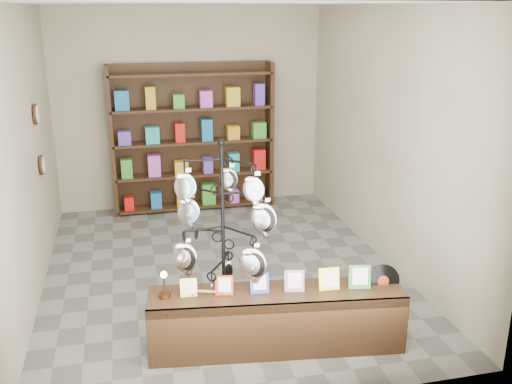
% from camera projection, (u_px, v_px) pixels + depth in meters
% --- Properties ---
extents(ground, '(5.00, 5.00, 0.00)m').
position_uv_depth(ground, '(221.00, 270.00, 6.74)').
color(ground, slate).
rests_on(ground, ground).
extents(room_envelope, '(5.00, 5.00, 5.00)m').
position_uv_depth(room_envelope, '(218.00, 115.00, 6.17)').
color(room_envelope, '#B5AC92').
rests_on(room_envelope, ground).
extents(display_tree, '(1.04, 1.04, 1.90)m').
position_uv_depth(display_tree, '(223.00, 227.00, 5.06)').
color(display_tree, black).
rests_on(display_tree, ground).
extents(front_shelf, '(2.32, 0.76, 0.80)m').
position_uv_depth(front_shelf, '(277.00, 319.00, 5.13)').
color(front_shelf, black).
rests_on(front_shelf, ground).
extents(back_shelving, '(2.42, 0.36, 2.20)m').
position_uv_depth(back_shelving, '(193.00, 143.00, 8.55)').
color(back_shelving, black).
rests_on(back_shelving, ground).
extents(wall_clocks, '(0.03, 0.24, 0.84)m').
position_uv_depth(wall_clocks, '(39.00, 140.00, 6.59)').
color(wall_clocks, black).
rests_on(wall_clocks, ground).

